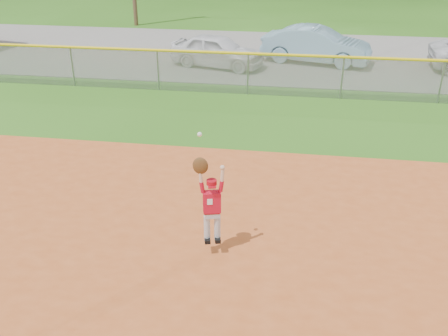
# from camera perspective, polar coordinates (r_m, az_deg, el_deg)

# --- Properties ---
(ground) EXTENTS (120.00, 120.00, 0.00)m
(ground) POSITION_cam_1_polar(r_m,az_deg,el_deg) (9.65, -3.76, -10.39)
(ground) COLOR #2D6216
(ground) RESTS_ON ground
(parking_strip) EXTENTS (44.00, 10.00, 0.03)m
(parking_strip) POSITION_cam_1_polar(r_m,az_deg,el_deg) (24.27, 4.25, 12.85)
(parking_strip) COLOR slate
(parking_strip) RESTS_ON ground
(car_white_a) EXTENTS (4.29, 2.59, 1.37)m
(car_white_a) POSITION_cam_1_polar(r_m,az_deg,el_deg) (21.88, -0.78, 13.27)
(car_white_a) COLOR white
(car_white_a) RESTS_ON parking_strip
(car_blue) EXTENTS (4.94, 2.70, 1.54)m
(car_blue) POSITION_cam_1_polar(r_m,az_deg,el_deg) (22.85, 10.50, 13.65)
(car_blue) COLOR #7EA8BD
(car_blue) RESTS_ON parking_strip
(outfield_fence) EXTENTS (40.06, 0.10, 1.55)m
(outfield_fence) POSITION_cam_1_polar(r_m,az_deg,el_deg) (18.26, 2.76, 11.05)
(outfield_fence) COLOR gray
(outfield_fence) RESTS_ON ground
(ballplayer) EXTENTS (0.58, 0.30, 2.23)m
(ballplayer) POSITION_cam_1_polar(r_m,az_deg,el_deg) (9.14, -1.58, -3.76)
(ballplayer) COLOR silver
(ballplayer) RESTS_ON ground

